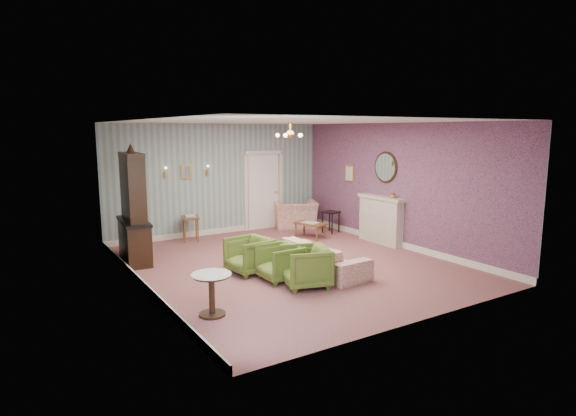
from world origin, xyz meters
TOP-DOWN VIEW (x-y plane):
  - floor at (0.00, 0.00)m, footprint 7.00×7.00m
  - ceiling at (0.00, 0.00)m, footprint 7.00×7.00m
  - wall_back at (0.00, 3.50)m, footprint 6.00×0.00m
  - wall_front at (0.00, -3.50)m, footprint 6.00×0.00m
  - wall_left at (-3.00, 0.00)m, footprint 0.00×7.00m
  - wall_right at (3.00, 0.00)m, footprint 0.00×7.00m
  - wall_right_floral at (2.98, 0.00)m, footprint 0.00×7.00m
  - door at (1.30, 3.46)m, footprint 1.12×0.12m
  - olive_chair_a at (-0.52, -1.34)m, footprint 0.92×0.95m
  - olive_chair_b at (-0.71, -0.78)m, footprint 0.67×0.71m
  - olive_chair_c at (-0.99, -0.08)m, footprint 0.78×0.82m
  - sofa_chintz at (0.23, -0.78)m, footprint 0.73×2.09m
  - wingback_chair at (2.10, 3.05)m, footprint 1.37×1.17m
  - dresser at (-2.65, 1.91)m, footprint 0.62×1.49m
  - fireplace at (2.86, 0.40)m, footprint 0.30×1.40m
  - mantel_vase at (2.84, 0.00)m, footprint 0.15×0.15m
  - oval_mirror at (2.96, 0.40)m, footprint 0.04×0.76m
  - framed_print at (2.97, 1.75)m, footprint 0.04×0.34m
  - coffee_table at (1.72, 1.75)m, footprint 0.67×0.89m
  - side_table_black at (2.54, 1.97)m, footprint 0.49×0.49m
  - pedestal_table at (-2.45, -1.71)m, footprint 0.65×0.65m
  - nesting_table at (-0.99, 3.07)m, footprint 0.52×0.60m
  - gilt_mirror_back at (-0.90, 3.46)m, footprint 0.28×0.06m
  - sconce_left at (-1.45, 3.44)m, footprint 0.16×0.12m
  - sconce_right at (-0.35, 3.44)m, footprint 0.16×0.12m
  - chandelier at (0.00, 0.00)m, footprint 0.56×0.56m
  - burgundy_cushion at (2.05, 2.90)m, footprint 0.41×0.28m

SIDE VIEW (x-z plane):
  - floor at x=0.00m, z-range 0.00..0.00m
  - coffee_table at x=1.72m, z-range 0.00..0.41m
  - side_table_black at x=2.54m, z-range 0.00..0.59m
  - pedestal_table at x=-2.45m, z-range 0.00..0.65m
  - nesting_table at x=-0.99m, z-range 0.00..0.67m
  - olive_chair_b at x=-0.71m, z-range 0.00..0.73m
  - olive_chair_c at x=-0.99m, z-range 0.00..0.76m
  - olive_chair_a at x=-0.52m, z-range 0.00..0.79m
  - sofa_chintz at x=0.23m, z-range 0.00..0.80m
  - burgundy_cushion at x=2.05m, z-range 0.28..0.68m
  - wingback_chair at x=2.10m, z-range 0.00..1.02m
  - fireplace at x=2.86m, z-range 0.00..1.16m
  - door at x=1.30m, z-range 0.00..2.16m
  - dresser at x=-2.65m, z-range 0.00..2.42m
  - mantel_vase at x=2.84m, z-range 1.16..1.31m
  - wall_back at x=0.00m, z-range -1.55..4.45m
  - wall_front at x=0.00m, z-range -1.55..4.45m
  - wall_left at x=-3.00m, z-range -2.05..4.95m
  - wall_right at x=3.00m, z-range -2.05..4.95m
  - wall_right_floral at x=2.98m, z-range -2.05..4.95m
  - framed_print at x=2.97m, z-range 1.39..1.81m
  - gilt_mirror_back at x=-0.90m, z-range 1.52..1.88m
  - sconce_left at x=-1.45m, z-range 1.55..1.85m
  - sconce_right at x=-0.35m, z-range 1.55..1.85m
  - oval_mirror at x=2.96m, z-range 1.43..2.27m
  - chandelier at x=0.00m, z-range 2.45..2.81m
  - ceiling at x=0.00m, z-range 2.90..2.90m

